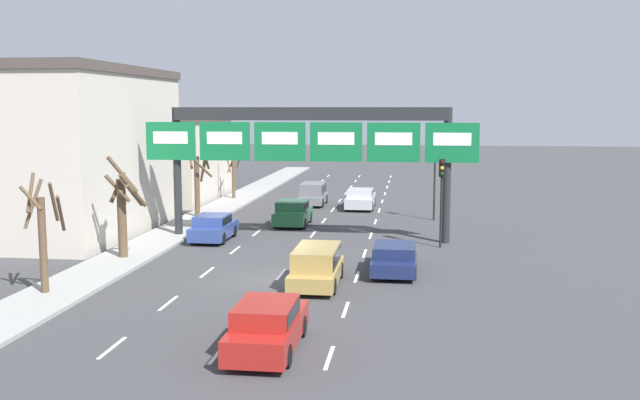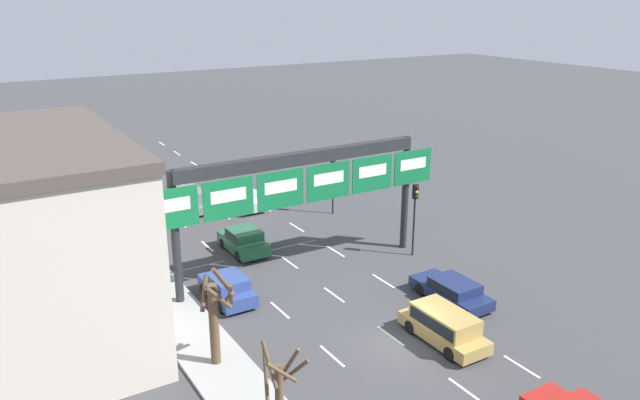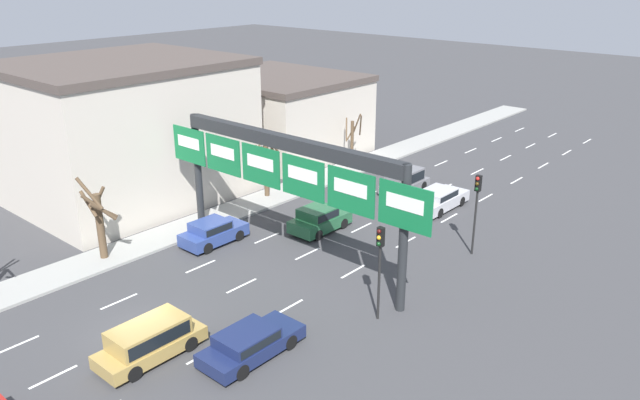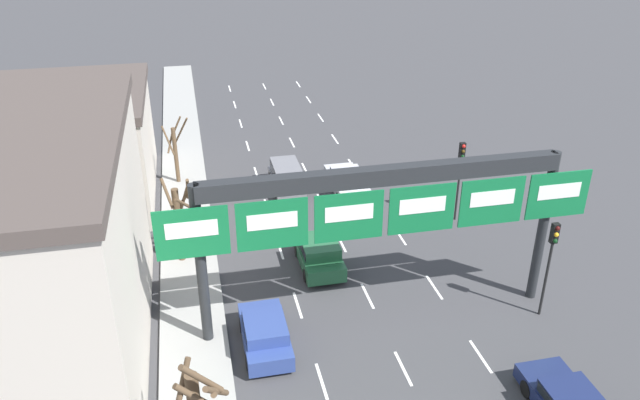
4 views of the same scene
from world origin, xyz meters
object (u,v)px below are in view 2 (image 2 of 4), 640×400
Objects in this scene: sign_gantry at (303,178)px; car_silver at (242,198)px; suv_gold at (444,325)px; traffic_light_mid_block at (415,205)px; tree_bare_second at (280,398)px; tree_bare_furthest at (217,314)px; tree_bare_closest at (127,223)px; tree_bare_third at (90,187)px; suv_grey at (190,199)px; car_green at (244,240)px; car_navy at (452,290)px; traffic_light_near_gantry at (333,170)px; car_blue at (228,287)px.

car_silver is (1.90, 12.64, -5.00)m from sign_gantry.
traffic_light_mid_block is at bearing 58.65° from suv_gold.
car_silver is 1.04× the size of suv_gold.
sign_gantry is at bearing 57.24° from tree_bare_second.
suv_gold is 0.99× the size of traffic_light_mid_block.
tree_bare_furthest is (0.43, 6.57, 0.00)m from tree_bare_second.
tree_bare_closest is 9.64m from tree_bare_third.
tree_bare_furthest is at bearing -106.90° from suv_grey.
car_navy is at bearing -61.00° from car_green.
car_green is at bearing 109.96° from sign_gantry.
tree_bare_second is at bearing -142.90° from traffic_light_mid_block.
traffic_light_near_gantry is (6.99, 7.82, -2.41)m from sign_gantry.
sign_gantry is 4.54× the size of car_blue.
tree_bare_closest is 1.01× the size of tree_bare_second.
car_green reaches higher than car_blue.
sign_gantry reaches higher than tree_bare_furthest.
tree_bare_second reaches higher than suv_gold.
suv_gold is (-3.06, -2.77, 0.20)m from car_navy.
sign_gantry is 10.77m from traffic_light_near_gantry.
car_green reaches higher than car_silver.
car_blue is 15.23m from suv_grey.
tree_bare_second is at bearing -104.88° from car_blue.
car_green is 10.82m from traffic_light_mid_block.
suv_grey is 17.74m from traffic_light_mid_block.
car_green is (-1.67, 4.60, -4.93)m from sign_gantry.
tree_bare_furthest is (-9.68, 3.60, 1.62)m from suv_gold.
traffic_light_near_gantry reaches higher than traffic_light_mid_block.
car_blue reaches higher than car_silver.
car_silver is at bearing 98.50° from car_navy.
tree_bare_closest is (-6.50, -7.32, 1.66)m from suv_grey.
suv_grey is (-0.05, 9.34, 0.10)m from car_green.
traffic_light_mid_block reaches higher than suv_gold.
car_silver is at bearing 136.64° from traffic_light_near_gantry.
suv_grey is 0.88× the size of traffic_light_mid_block.
car_blue is (-9.98, 6.28, 0.07)m from car_navy.
traffic_light_mid_block is at bearing -33.88° from car_green.
suv_grey is at bearing 73.10° from tree_bare_furthest.
suv_gold is 0.94× the size of tree_bare_furthest.
traffic_light_near_gantry is at bearing -28.79° from tree_bare_third.
traffic_light_mid_block is at bearing -1.77° from car_blue.
car_silver is 11.92m from tree_bare_closest.
suv_grey is at bearing 97.04° from sign_gantry.
tree_bare_closest reaches higher than car_green.
car_silver is 0.97× the size of tree_bare_furthest.
car_blue is 0.86× the size of traffic_light_mid_block.
sign_gantry is 11.22m from suv_gold.
tree_bare_furthest is at bearing -161.25° from traffic_light_mid_block.
tree_bare_second is (-6.65, -17.52, 1.69)m from car_green.
suv_gold reaches higher than car_navy.
car_blue is 0.87× the size of suv_gold.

